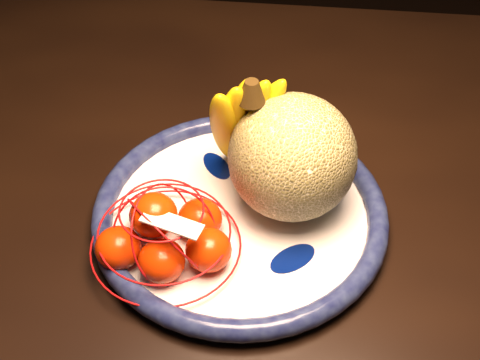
{
  "coord_description": "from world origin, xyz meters",
  "views": [
    {
      "loc": [
        -0.01,
        -0.64,
        1.49
      ],
      "look_at": [
        -0.0,
        -0.04,
        0.88
      ],
      "focal_mm": 50.0,
      "sensor_mm": 36.0,
      "label": 1
    }
  ],
  "objects_px": {
    "fruit_bowl": "(240,214)",
    "banana_bunch": "(241,118)",
    "mandarin_bag": "(165,235)",
    "dining_table": "(288,221)",
    "cantaloupe": "(292,157)"
  },
  "relations": [
    {
      "from": "dining_table",
      "to": "banana_bunch",
      "type": "xyz_separation_m",
      "value": [
        -0.07,
        0.0,
        0.2
      ]
    },
    {
      "from": "fruit_bowl",
      "to": "banana_bunch",
      "type": "bearing_deg",
      "value": 88.93
    },
    {
      "from": "fruit_bowl",
      "to": "mandarin_bag",
      "type": "xyz_separation_m",
      "value": [
        -0.09,
        -0.06,
        0.03
      ]
    },
    {
      "from": "fruit_bowl",
      "to": "cantaloupe",
      "type": "relative_size",
      "value": 2.38
    },
    {
      "from": "fruit_bowl",
      "to": "mandarin_bag",
      "type": "relative_size",
      "value": 1.78
    },
    {
      "from": "fruit_bowl",
      "to": "dining_table",
      "type": "bearing_deg",
      "value": 45.74
    },
    {
      "from": "cantaloupe",
      "to": "mandarin_bag",
      "type": "xyz_separation_m",
      "value": [
        -0.16,
        -0.09,
        -0.05
      ]
    },
    {
      "from": "banana_bunch",
      "to": "mandarin_bag",
      "type": "height_order",
      "value": "banana_bunch"
    },
    {
      "from": "fruit_bowl",
      "to": "banana_bunch",
      "type": "distance_m",
      "value": 0.13
    },
    {
      "from": "dining_table",
      "to": "banana_bunch",
      "type": "height_order",
      "value": "banana_bunch"
    },
    {
      "from": "dining_table",
      "to": "fruit_bowl",
      "type": "distance_m",
      "value": 0.15
    },
    {
      "from": "cantaloupe",
      "to": "fruit_bowl",
      "type": "bearing_deg",
      "value": -161.65
    },
    {
      "from": "cantaloupe",
      "to": "banana_bunch",
      "type": "height_order",
      "value": "banana_bunch"
    },
    {
      "from": "cantaloupe",
      "to": "mandarin_bag",
      "type": "bearing_deg",
      "value": -151.97
    },
    {
      "from": "fruit_bowl",
      "to": "banana_bunch",
      "type": "relative_size",
      "value": 1.96
    }
  ]
}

